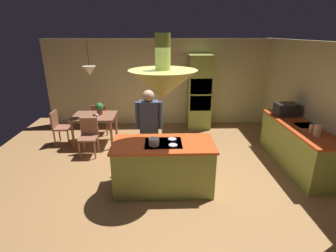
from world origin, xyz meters
name	(u,v)px	position (x,y,z in m)	size (l,w,h in m)	color
ground	(164,182)	(0.00, 0.00, 0.00)	(8.16, 8.16, 0.00)	#9E7042
wall_back	(161,83)	(0.00, 3.45, 1.27)	(6.80, 0.10, 2.55)	beige
wall_right	(330,111)	(3.25, 0.40, 1.27)	(0.10, 7.20, 2.55)	beige
kitchen_island	(164,166)	(0.00, -0.20, 0.46)	(1.78, 0.86, 0.93)	#939E42
counter_run_right	(297,145)	(2.84, 0.60, 0.46)	(0.73, 2.36, 0.91)	#939E42
oven_tower	(199,92)	(1.10, 3.04, 1.07)	(0.66, 0.62, 2.13)	#939E42
dining_table	(95,119)	(-1.70, 1.90, 0.65)	(1.05, 0.83, 0.76)	brown
person_at_island	(149,126)	(-0.27, 0.50, 0.97)	(0.53, 0.23, 1.69)	tan
range_hood	(163,82)	(0.00, -0.20, 1.96)	(1.10, 1.10, 1.00)	#939E42
pendant_light_over_table	(90,71)	(-1.70, 1.90, 1.86)	(0.32, 0.32, 0.82)	beige
chair_facing_island	(89,134)	(-1.70, 1.26, 0.50)	(0.40, 0.40, 0.87)	brown
chair_by_back_wall	(100,117)	(-1.70, 2.54, 0.50)	(0.40, 0.40, 0.87)	brown
chair_at_corner	(59,125)	(-2.60, 1.90, 0.50)	(0.40, 0.40, 0.87)	brown
potted_plant_on_table	(99,108)	(-1.57, 1.97, 0.93)	(0.20, 0.20, 0.30)	#99382D
cup_on_table	(97,116)	(-1.57, 1.69, 0.81)	(0.07, 0.07, 0.09)	white
canister_flour	(318,131)	(2.84, 0.02, 1.02)	(0.13, 0.13, 0.22)	#E0B78C
canister_sugar	(312,129)	(2.84, 0.20, 0.99)	(0.10, 0.10, 0.16)	#E0B78C
microwave_on_counter	(286,109)	(2.84, 1.30, 1.05)	(0.46, 0.36, 0.28)	#232326
cooking_pot_on_cooktop	(154,142)	(-0.16, -0.33, 0.99)	(0.18, 0.18, 0.12)	#B2B2B7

